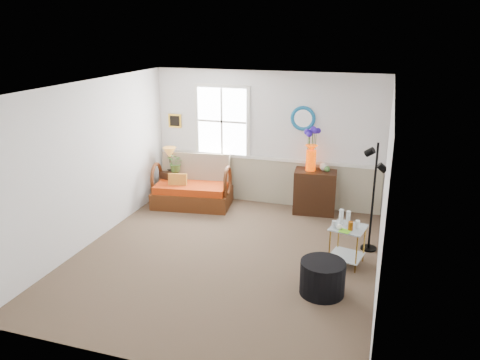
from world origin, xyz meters
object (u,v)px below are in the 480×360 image
(cabinet, at_px, (315,192))
(ottoman, at_px, (322,278))
(lamp_stand, at_px, (172,185))
(floor_lamp, at_px, (373,198))
(loveseat, at_px, (192,182))
(side_table, at_px, (347,246))

(cabinet, bearing_deg, ottoman, -84.45)
(lamp_stand, relative_size, floor_lamp, 0.34)
(floor_lamp, relative_size, ottoman, 2.93)
(loveseat, bearing_deg, ottoman, -48.07)
(lamp_stand, bearing_deg, loveseat, -20.91)
(floor_lamp, bearing_deg, loveseat, -177.34)
(loveseat, relative_size, side_table, 2.49)
(floor_lamp, bearing_deg, side_table, -98.47)
(loveseat, xyz_separation_m, ottoman, (2.90, -2.45, -0.26))
(loveseat, distance_m, cabinet, 2.38)
(loveseat, xyz_separation_m, lamp_stand, (-0.55, 0.21, -0.19))
(cabinet, distance_m, floor_lamp, 1.75)
(lamp_stand, bearing_deg, cabinet, 3.30)
(loveseat, distance_m, ottoman, 3.80)
(floor_lamp, height_order, ottoman, floor_lamp)
(loveseat, height_order, side_table, loveseat)
(loveseat, relative_size, lamp_stand, 2.48)
(cabinet, xyz_separation_m, ottoman, (0.55, -2.82, -0.18))
(floor_lamp, bearing_deg, ottoman, -91.38)
(cabinet, bearing_deg, side_table, -73.22)
(floor_lamp, bearing_deg, cabinet, 147.46)
(lamp_stand, distance_m, floor_lamp, 4.17)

